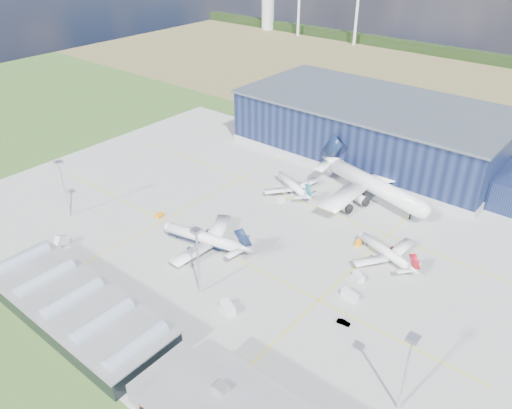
% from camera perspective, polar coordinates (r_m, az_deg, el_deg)
% --- Properties ---
extents(ground, '(600.00, 600.00, 0.00)m').
position_cam_1_polar(ground, '(178.13, -1.82, -3.83)').
color(ground, '#355A22').
rests_on(ground, ground).
extents(apron, '(220.00, 160.00, 0.08)m').
position_cam_1_polar(apron, '(184.47, 0.22, -2.48)').
color(apron, '#999994').
rests_on(apron, ground).
extents(farmland, '(600.00, 220.00, 0.01)m').
position_cam_1_polar(farmland, '(358.62, 22.45, 11.92)').
color(farmland, olive).
rests_on(farmland, ground).
extents(treeline, '(600.00, 8.00, 8.00)m').
position_cam_1_polar(treeline, '(432.49, 26.20, 14.57)').
color(treeline, black).
rests_on(treeline, ground).
extents(hangar, '(145.00, 62.00, 26.10)m').
position_cam_1_polar(hangar, '(242.64, 13.65, 8.12)').
color(hangar, black).
rests_on(hangar, ground).
extents(glass_concourse, '(78.00, 23.00, 8.60)m').
position_cam_1_polar(glass_concourse, '(150.63, -19.27, -11.53)').
color(glass_concourse, black).
rests_on(glass_concourse, ground).
extents(light_mast_west, '(2.60, 2.60, 23.00)m').
position_cam_1_polar(light_mast_west, '(196.22, -21.25, 2.61)').
color(light_mast_west, silver).
rests_on(light_mast_west, ground).
extents(light_mast_center, '(2.60, 2.60, 23.00)m').
position_cam_1_polar(light_mast_center, '(145.99, -6.70, -5.32)').
color(light_mast_center, silver).
rests_on(light_mast_center, ground).
extents(light_mast_east, '(2.60, 2.60, 23.00)m').
position_cam_1_polar(light_mast_east, '(118.84, 17.01, -16.83)').
color(light_mast_east, silver).
rests_on(light_mast_east, ground).
extents(airliner_navy, '(42.32, 41.74, 11.60)m').
position_cam_1_polar(airliner_navy, '(171.47, -6.11, -3.19)').
color(airliner_navy, white).
rests_on(airliner_navy, ground).
extents(airliner_red, '(34.85, 34.47, 9.01)m').
position_cam_1_polar(airliner_red, '(170.98, 14.63, -4.76)').
color(airliner_red, white).
rests_on(airliner_red, ground).
extents(airliner_widebody, '(72.15, 71.26, 19.20)m').
position_cam_1_polar(airliner_widebody, '(202.46, 13.58, 2.92)').
color(airliner_widebody, white).
rests_on(airliner_widebody, ground).
extents(airliner_regional, '(35.75, 35.44, 8.93)m').
position_cam_1_polar(airliner_regional, '(206.14, 4.20, 2.65)').
color(airliner_regional, white).
rests_on(airliner_regional, ground).
extents(gse_tug_a, '(2.54, 3.68, 1.43)m').
position_cam_1_polar(gse_tug_a, '(193.09, -11.01, -1.23)').
color(gse_tug_a, orange).
rests_on(gse_tug_a, ground).
extents(gse_van_a, '(5.71, 3.51, 2.32)m').
position_cam_1_polar(gse_van_a, '(154.31, 10.65, -10.16)').
color(gse_van_a, silver).
rests_on(gse_van_a, ground).
extents(gse_cart_a, '(3.08, 3.79, 1.42)m').
position_cam_1_polar(gse_cart_a, '(199.70, 2.85, 0.49)').
color(gse_cart_a, silver).
rests_on(gse_cart_a, ground).
extents(gse_van_b, '(4.78, 3.91, 2.00)m').
position_cam_1_polar(gse_van_b, '(162.00, 11.62, -8.09)').
color(gse_van_b, silver).
rests_on(gse_van_b, ground).
extents(gse_tug_c, '(2.82, 3.69, 1.43)m').
position_cam_1_polar(gse_tug_c, '(177.59, 11.61, -4.37)').
color(gse_tug_c, orange).
rests_on(gse_tug_c, ground).
extents(gse_cart_b, '(3.16, 3.08, 1.15)m').
position_cam_1_polar(gse_cart_b, '(202.18, 10.62, 0.31)').
color(gse_cart_b, silver).
rests_on(gse_cart_b, ground).
extents(gse_van_c, '(6.19, 4.60, 2.68)m').
position_cam_1_polar(gse_van_c, '(147.56, -3.25, -11.71)').
color(gse_van_c, silver).
rests_on(gse_van_c, ground).
extents(airstair, '(3.19, 5.54, 3.33)m').
position_cam_1_polar(airstair, '(185.16, -21.20, -4.08)').
color(airstair, silver).
rests_on(airstair, ground).
extents(car_b, '(4.04, 1.97, 1.27)m').
position_cam_1_polar(car_b, '(146.08, 9.96, -13.13)').
color(car_b, '#99999E').
rests_on(car_b, ground).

